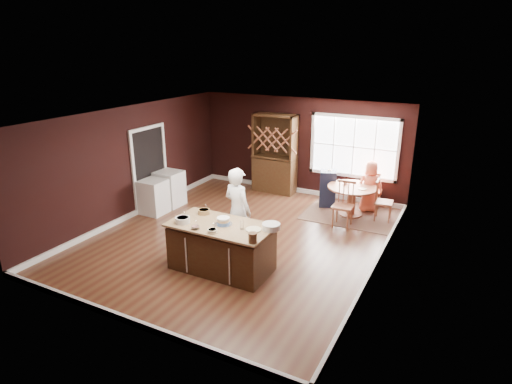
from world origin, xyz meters
TOP-DOWN VIEW (x-y plane):
  - room_shell at (0.00, 0.00)m, footprint 7.00×7.00m
  - window at (1.50, 3.47)m, footprint 2.36×0.10m
  - doorway at (-2.97, 0.60)m, footprint 0.08×1.26m
  - kitchen_island at (0.39, -1.37)m, footprint 1.94×1.02m
  - dining_table at (1.81, 2.44)m, footprint 1.21×1.21m
  - baker at (0.29, -0.58)m, footprint 0.74×0.58m
  - layer_cake at (0.43, -1.34)m, footprint 0.33×0.33m
  - bowl_blue at (-0.29, -1.62)m, footprint 0.28×0.28m
  - bowl_yellow at (-0.18, -1.07)m, footprint 0.23×0.23m
  - bowl_pink at (0.09, -1.75)m, footprint 0.16×0.16m
  - bowl_olive at (0.45, -1.74)m, footprint 0.18×0.18m
  - drinking_glass at (0.83, -1.37)m, footprint 0.08×0.08m
  - dinner_plate at (1.04, -1.31)m, footprint 0.29×0.29m
  - white_tub at (1.30, -1.14)m, footprint 0.33×0.33m
  - stoneware_crock at (1.26, -1.77)m, footprint 0.15×0.15m
  - toy_figurine at (1.15, -1.60)m, footprint 0.05×0.05m
  - rug at (1.81, 2.44)m, footprint 2.23×1.74m
  - chair_east at (2.59, 2.46)m, footprint 0.44×0.46m
  - chair_south at (1.82, 1.65)m, footprint 0.47×0.45m
  - chair_north at (2.15, 3.21)m, footprint 0.43×0.41m
  - seated_woman at (2.13, 2.91)m, footprint 0.76×0.64m
  - high_chair at (1.07, 2.77)m, footprint 0.52×0.52m
  - toddler at (1.06, 2.79)m, footprint 0.18×0.14m
  - table_plate at (2.07, 2.35)m, footprint 0.20×0.20m
  - table_cup at (1.60, 2.57)m, footprint 0.16×0.16m
  - hutch at (-0.67, 3.22)m, footprint 1.22×0.51m
  - washer at (-2.64, 0.28)m, footprint 0.60×0.58m
  - dryer at (-2.64, 0.92)m, footprint 0.64×0.62m

SIDE VIEW (x-z plane):
  - rug at x=1.81m, z-range 0.00..0.01m
  - washer at x=-2.64m, z-range 0.00..0.87m
  - kitchen_island at x=0.39m, z-range -0.02..0.90m
  - dryer at x=-2.64m, z-range 0.00..0.92m
  - chair_north at x=2.15m, z-range 0.00..1.01m
  - high_chair at x=1.07m, z-range 0.00..1.01m
  - chair_east at x=2.59m, z-range 0.00..1.02m
  - dining_table at x=1.81m, z-range 0.16..0.91m
  - chair_south at x=1.82m, z-range 0.00..1.09m
  - seated_woman at x=2.13m, z-range 0.00..1.33m
  - table_plate at x=2.07m, z-range 0.75..0.77m
  - table_cup at x=1.60m, z-range 0.75..0.85m
  - toddler at x=1.06m, z-range 0.68..0.94m
  - baker at x=0.29m, z-range 0.00..1.79m
  - dinner_plate at x=1.04m, z-range 0.92..0.94m
  - bowl_pink at x=0.09m, z-range 0.92..0.98m
  - bowl_olive at x=0.45m, z-range 0.92..0.99m
  - toy_figurine at x=1.15m, z-range 0.92..1.01m
  - bowl_yellow at x=-0.18m, z-range 0.92..1.01m
  - bowl_blue at x=-0.29m, z-range 0.92..1.03m
  - white_tub at x=1.30m, z-range 0.92..1.03m
  - layer_cake at x=0.43m, z-range 0.92..1.06m
  - drinking_glass at x=0.83m, z-range 0.92..1.07m
  - stoneware_crock at x=1.26m, z-range 0.92..1.10m
  - doorway at x=-2.97m, z-range -0.04..2.09m
  - hutch at x=-0.67m, z-range 0.00..2.24m
  - room_shell at x=0.00m, z-range -2.15..4.85m
  - window at x=1.50m, z-range 0.67..2.33m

